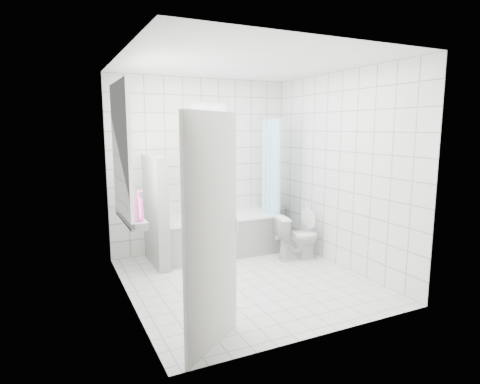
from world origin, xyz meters
TOP-DOWN VIEW (x-y plane):
  - ground at (0.00, 0.00)m, footprint 3.00×3.00m
  - ceiling at (0.00, 0.00)m, footprint 3.00×3.00m
  - wall_back at (0.00, 1.50)m, footprint 2.80×0.02m
  - wall_front at (0.00, -1.50)m, footprint 2.80×0.02m
  - wall_left at (-1.40, 0.00)m, footprint 0.02×3.00m
  - wall_right at (1.40, 0.00)m, footprint 0.02×3.00m
  - window_left at (-1.35, 0.30)m, footprint 0.01×0.90m
  - window_back at (0.10, 1.46)m, footprint 0.50×0.01m
  - window_sill at (-1.31, 0.30)m, footprint 0.18×1.02m
  - door at (-0.93, -1.24)m, footprint 0.66×0.52m
  - bathtub at (0.11, 1.12)m, footprint 1.76×0.77m
  - partition_wall at (-0.84, 1.07)m, footprint 0.15×0.85m
  - tiled_ledge at (1.15, 1.38)m, footprint 0.40×0.24m
  - toilet at (1.03, 0.41)m, footprint 0.67×0.44m
  - curtain_rod at (0.93, 1.10)m, footprint 0.02×0.80m
  - shower_curtain at (0.93, 0.97)m, footprint 0.14×0.48m
  - tub_faucet at (0.21, 1.46)m, footprint 0.18×0.06m
  - sill_bottles at (-1.30, 0.19)m, footprint 0.15×0.82m
  - ledge_bottles at (1.16, 1.34)m, footprint 0.12×0.19m

SIDE VIEW (x-z plane):
  - ground at x=0.00m, z-range 0.00..0.00m
  - tiled_ledge at x=1.15m, z-range 0.00..0.55m
  - bathtub at x=0.11m, z-range 0.00..0.58m
  - toilet at x=1.03m, z-range 0.00..0.64m
  - ledge_bottles at x=1.16m, z-range 0.54..0.79m
  - partition_wall at x=-0.84m, z-range 0.00..1.50m
  - tub_faucet at x=0.21m, z-range 0.82..0.88m
  - window_sill at x=-1.31m, z-range 0.82..0.90m
  - door at x=-0.93m, z-range 0.00..2.00m
  - sill_bottles at x=-1.30m, z-range 0.88..1.20m
  - shower_curtain at x=0.93m, z-range 0.21..1.99m
  - wall_back at x=0.00m, z-range 0.00..2.60m
  - wall_front at x=0.00m, z-range 0.00..2.60m
  - wall_left at x=-1.40m, z-range 0.00..2.60m
  - wall_right at x=1.40m, z-range 0.00..2.60m
  - window_left at x=-1.35m, z-range 0.90..2.30m
  - window_back at x=0.10m, z-range 1.70..2.20m
  - curtain_rod at x=0.93m, z-range 1.99..2.01m
  - ceiling at x=0.00m, z-range 2.60..2.60m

